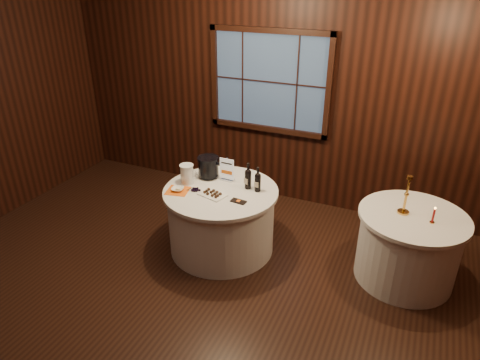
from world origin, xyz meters
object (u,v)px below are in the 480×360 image
at_px(cracker_bowl, 178,189).
at_px(brass_candlestick, 405,200).
at_px(main_table, 221,219).
at_px(side_table, 408,247).
at_px(ice_bucket, 208,167).
at_px(chocolate_box, 238,201).
at_px(glass_pitcher, 187,174).
at_px(chocolate_plate, 213,194).
at_px(grape_bunch, 195,190).
at_px(sign_stand, 227,173).
at_px(port_bottle_left, 248,177).
at_px(port_bottle_right, 258,181).
at_px(red_candle, 433,217).

xyz_separation_m(cracker_bowl, brass_candlestick, (2.31, 0.52, 0.13)).
distance_m(main_table, side_table, 2.02).
bearing_deg(ice_bucket, side_table, 1.88).
relative_size(chocolate_box, glass_pitcher, 0.72).
bearing_deg(cracker_bowl, chocolate_plate, 9.12).
bearing_deg(grape_bunch, chocolate_box, -1.81).
distance_m(sign_stand, grape_bunch, 0.45).
bearing_deg(port_bottle_left, side_table, 23.96).
relative_size(sign_stand, brass_candlestick, 0.69).
xyz_separation_m(grape_bunch, cracker_bowl, (-0.18, -0.06, 0.00)).
bearing_deg(side_table, chocolate_plate, -167.44).
bearing_deg(port_bottle_right, sign_stand, 170.98).
bearing_deg(port_bottle_right, side_table, 9.91).
height_order(chocolate_box, brass_candlestick, brass_candlestick).
relative_size(grape_bunch, glass_pitcher, 0.75).
bearing_deg(glass_pitcher, grape_bunch, -53.38).
relative_size(side_table, port_bottle_right, 3.78).
distance_m(main_table, red_candle, 2.22).
bearing_deg(brass_candlestick, port_bottle_left, -175.12).
bearing_deg(cracker_bowl, glass_pitcher, 88.98).
distance_m(port_bottle_right, brass_candlestick, 1.52).
bearing_deg(glass_pitcher, main_table, -13.63).
xyz_separation_m(chocolate_box, glass_pitcher, (-0.71, 0.16, 0.11)).
bearing_deg(brass_candlestick, cracker_bowl, -167.45).
xyz_separation_m(port_bottle_left, red_candle, (1.91, 0.06, -0.06)).
height_order(sign_stand, port_bottle_right, port_bottle_right).
distance_m(sign_stand, red_candle, 2.20).
distance_m(port_bottle_right, chocolate_box, 0.34).
xyz_separation_m(ice_bucket, chocolate_plate, (0.24, -0.38, -0.12)).
xyz_separation_m(sign_stand, cracker_bowl, (-0.39, -0.45, -0.08)).
relative_size(port_bottle_left, glass_pitcher, 1.33).
relative_size(port_bottle_left, port_bottle_right, 1.06).
relative_size(port_bottle_left, cracker_bowl, 2.27).
relative_size(main_table, port_bottle_left, 4.22).
bearing_deg(glass_pitcher, chocolate_plate, -34.62).
bearing_deg(sign_stand, side_table, 3.52).
relative_size(ice_bucket, chocolate_plate, 0.78).
bearing_deg(chocolate_plate, brass_candlestick, 13.25).
bearing_deg(port_bottle_right, main_table, -155.40).
relative_size(main_table, chocolate_plate, 3.94).
height_order(ice_bucket, chocolate_plate, ice_bucket).
distance_m(chocolate_plate, red_candle, 2.22).
relative_size(chocolate_box, grape_bunch, 0.96).
height_order(main_table, chocolate_box, chocolate_box).
relative_size(side_table, grape_bunch, 6.36).
height_order(side_table, cracker_bowl, cracker_bowl).
bearing_deg(grape_bunch, cracker_bowl, -161.01).
relative_size(port_bottle_left, grape_bunch, 1.79).
relative_size(chocolate_plate, brass_candlestick, 0.79).
height_order(sign_stand, grape_bunch, sign_stand).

